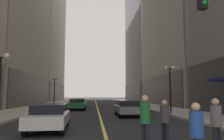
# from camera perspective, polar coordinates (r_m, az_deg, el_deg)

# --- Properties ---
(ground_plane) EXTENTS (200.00, 200.00, 0.00)m
(ground_plane) POSITION_cam_1_polar(r_m,az_deg,el_deg) (38.51, -3.98, -9.02)
(ground_plane) COLOR #262628
(sidewalk_left) EXTENTS (4.50, 78.00, 0.15)m
(sidewalk_left) POSITION_cam_1_polar(r_m,az_deg,el_deg) (39.27, -16.25, -8.62)
(sidewalk_left) COLOR #ADA8A0
(sidewalk_left) RESTS_ON ground
(sidewalk_right) EXTENTS (4.50, 78.00, 0.15)m
(sidewalk_right) POSITION_cam_1_polar(r_m,az_deg,el_deg) (39.50, 8.22, -8.79)
(sidewalk_right) COLOR #ADA8A0
(sidewalk_right) RESTS_ON ground
(lane_centre_stripe) EXTENTS (0.16, 70.00, 0.01)m
(lane_centre_stripe) POSITION_cam_1_polar(r_m,az_deg,el_deg) (38.51, -3.98, -9.01)
(lane_centre_stripe) COLOR #E5D64C
(lane_centre_stripe) RESTS_ON ground
(building_right_far) EXTENTS (13.15, 26.00, 39.53)m
(building_right_far) POSITION_cam_1_polar(r_m,az_deg,el_deg) (68.22, 10.44, 8.97)
(building_right_far) COLOR gray
(building_right_far) RESTS_ON ground
(car_white) EXTENTS (1.99, 4.16, 1.32)m
(car_white) POSITION_cam_1_polar(r_m,az_deg,el_deg) (11.97, -15.81, -11.36)
(car_white) COLOR silver
(car_white) RESTS_ON ground
(car_grey) EXTENTS (1.82, 4.60, 1.32)m
(car_grey) POSITION_cam_1_polar(r_m,az_deg,el_deg) (19.21, 3.93, -9.58)
(car_grey) COLOR slate
(car_grey) RESTS_ON ground
(car_green) EXTENTS (1.96, 4.79, 1.32)m
(car_green) POSITION_cam_1_polar(r_m,az_deg,el_deg) (27.45, -8.86, -8.54)
(car_green) COLOR #196038
(car_green) RESTS_ON ground
(car_maroon) EXTENTS (2.00, 4.74, 1.32)m
(car_maroon) POSITION_cam_1_polar(r_m,az_deg,el_deg) (34.86, -8.51, -8.06)
(car_maroon) COLOR maroon
(car_maroon) RESTS_ON ground
(pedestrian_in_blue_hoodie) EXTENTS (0.40, 0.40, 1.62)m
(pedestrian_in_blue_hoodie) POSITION_cam_1_polar(r_m,az_deg,el_deg) (5.94, 20.93, -14.39)
(pedestrian_in_blue_hoodie) COLOR black
(pedestrian_in_blue_hoodie) RESTS_ON ground
(pedestrian_with_orange_bag) EXTENTS (0.46, 0.46, 1.62)m
(pedestrian_with_orange_bag) POSITION_cam_1_polar(r_m,az_deg,el_deg) (8.53, 13.42, -12.05)
(pedestrian_with_orange_bag) COLOR black
(pedestrian_with_orange_bag) RESTS_ON ground
(pedestrian_in_grey_suit) EXTENTS (0.46, 0.46, 1.70)m
(pedestrian_in_grey_suit) POSITION_cam_1_polar(r_m,az_deg,el_deg) (7.82, 25.20, -11.81)
(pedestrian_in_grey_suit) COLOR black
(pedestrian_in_grey_suit) RESTS_ON ground
(pedestrian_in_green_parka) EXTENTS (0.46, 0.46, 1.80)m
(pedestrian_in_green_parka) POSITION_cam_1_polar(r_m,az_deg,el_deg) (7.53, 8.51, -12.05)
(pedestrian_in_green_parka) COLOR black
(pedestrian_in_green_parka) RESTS_ON ground
(street_lamp_left_near) EXTENTS (1.06, 0.36, 4.43)m
(street_lamp_left_near) POSITION_cam_1_polar(r_m,az_deg,el_deg) (15.57, -26.83, -0.34)
(street_lamp_left_near) COLOR black
(street_lamp_left_near) RESTS_ON ground
(street_lamp_left_far) EXTENTS (1.06, 0.36, 4.43)m
(street_lamp_left_far) POSITION_cam_1_polar(r_m,az_deg,el_deg) (34.41, -14.57, -3.73)
(street_lamp_left_far) COLOR black
(street_lamp_left_far) RESTS_ON ground
(street_lamp_right_mid) EXTENTS (1.06, 0.36, 4.43)m
(street_lamp_right_mid) POSITION_cam_1_polar(r_m,az_deg,el_deg) (20.90, 14.68, -2.17)
(street_lamp_right_mid) COLOR black
(street_lamp_right_mid) RESTS_ON ground
(fire_hydrant_right) EXTENTS (0.28, 0.28, 0.80)m
(fire_hydrant_right) POSITION_cam_1_polar(r_m,az_deg,el_deg) (18.01, 20.02, -10.46)
(fire_hydrant_right) COLOR red
(fire_hydrant_right) RESTS_ON ground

